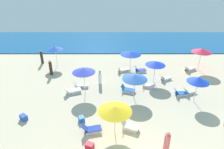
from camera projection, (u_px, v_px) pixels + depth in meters
name	position (u px, v px, depth m)	size (l,w,h in m)	color
ocean	(122.00, 41.00, 32.96)	(60.00, 11.12, 0.12)	#195893
umbrella_0	(201.00, 50.00, 22.57)	(2.20, 2.20, 2.58)	silver
lounge_chair_0_0	(189.00, 68.00, 23.27)	(1.61, 1.28, 0.65)	silver
umbrella_1	(114.00, 109.00, 13.38)	(2.32, 2.32, 2.23)	silver
lounge_chair_1_0	(129.00, 126.00, 14.47)	(1.39, 1.01, 0.72)	silver
lounge_chair_1_1	(90.00, 129.00, 14.21)	(1.46, 0.91, 0.73)	silver
umbrella_2	(134.00, 77.00, 17.41)	(2.22, 2.22, 2.28)	silver
lounge_chair_2_0	(127.00, 89.00, 19.07)	(1.44, 1.01, 0.63)	silver
umbrella_3	(54.00, 48.00, 23.51)	(1.84, 1.84, 2.46)	silver
umbrella_4	(83.00, 70.00, 17.92)	(2.08, 2.08, 2.56)	silver
lounge_chair_4_0	(80.00, 85.00, 19.85)	(1.48, 0.70, 0.67)	silver
lounge_chair_4_1	(72.00, 90.00, 18.88)	(1.65, 1.16, 0.67)	silver
umbrella_5	(130.00, 53.00, 22.80)	(2.37, 2.37, 2.18)	silver
lounge_chair_5_0	(139.00, 70.00, 22.87)	(1.38, 0.83, 0.72)	silver
lounge_chair_5_1	(122.00, 69.00, 23.02)	(1.55, 1.06, 0.71)	silver
umbrella_6	(197.00, 79.00, 16.80)	(1.84, 1.84, 2.41)	silver
lounge_chair_6_0	(188.00, 91.00, 18.85)	(1.39, 1.01, 0.64)	silver
lounge_chair_6_1	(180.00, 93.00, 18.56)	(1.35, 0.74, 0.67)	silver
umbrella_7	(155.00, 63.00, 20.04)	(2.01, 2.01, 2.26)	silver
lounge_chair_7_0	(147.00, 85.00, 19.87)	(1.42, 1.01, 0.74)	silver
lounge_chair_7_1	(165.00, 78.00, 21.22)	(1.39, 1.09, 0.61)	silver
beachgoer_0	(41.00, 57.00, 24.79)	(0.44, 0.44, 1.69)	#332724
beachgoer_2	(99.00, 78.00, 20.19)	(0.40, 0.40, 1.51)	white
beachgoer_3	(50.00, 68.00, 22.00)	(0.39, 0.39, 1.71)	#38261D
beachgoer_4	(166.00, 142.00, 12.53)	(0.52, 0.52, 1.54)	#D35960
cooler_box_0	(89.00, 146.00, 12.96)	(0.51, 0.39, 0.35)	red
cooler_box_1	(23.00, 118.00, 15.42)	(0.57, 0.38, 0.42)	blue
cooler_box_2	(81.00, 119.00, 15.26)	(0.47, 0.40, 0.41)	#1758B4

